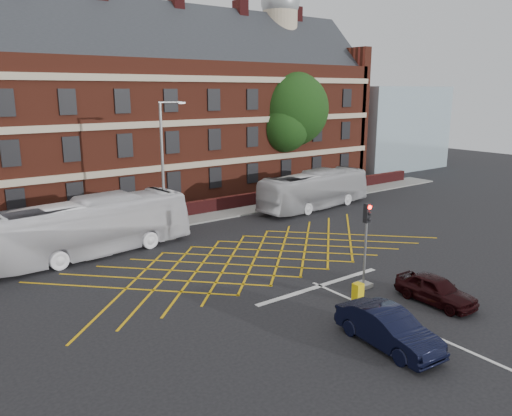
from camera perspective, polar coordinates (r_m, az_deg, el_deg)
ground at (r=28.04m, az=2.37°, el=-6.72°), size 120.00×120.00×0.00m
victorian_building at (r=45.70m, az=-15.19°, el=10.67°), size 51.00×12.17×20.40m
boundary_wall at (r=38.42m, az=-9.89°, el=-0.50°), size 56.00×0.50×1.10m
far_pavement at (r=37.68m, az=-9.17°, el=-1.51°), size 60.00×3.00×0.12m
glass_block at (r=65.57m, az=14.24°, el=8.92°), size 14.00×10.00×10.00m
box_junction_hatching at (r=29.53m, az=-0.08°, el=-5.64°), size 8.22×8.22×0.02m
stop_line at (r=25.59m, az=7.35°, el=-8.81°), size 8.00×0.30×0.02m
centre_line at (r=21.84m, az=19.56°, el=-13.57°), size 0.15×14.00×0.02m
bus_left at (r=31.04m, az=-18.52°, el=-2.10°), size 12.57×4.12×3.44m
bus_right at (r=41.54m, az=6.73°, el=2.05°), size 11.28×3.73×3.08m
car_navy at (r=20.25m, az=14.87°, el=-13.14°), size 1.93×4.59×1.48m
car_maroon at (r=24.70m, az=19.85°, el=-8.76°), size 1.64×3.88×1.31m
deciduous_tree at (r=49.33m, az=3.99°, el=10.62°), size 7.55×7.28×11.45m
traffic_light_near at (r=25.28m, az=12.36°, el=-5.07°), size 0.70×0.70×4.27m
street_lamp at (r=33.00m, az=-10.39°, el=1.68°), size 2.25×1.00×8.91m
utility_cabinet at (r=23.84m, az=11.55°, el=-9.50°), size 0.43×0.39×0.94m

